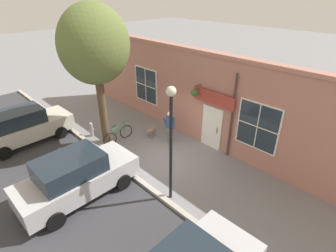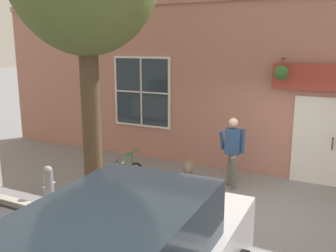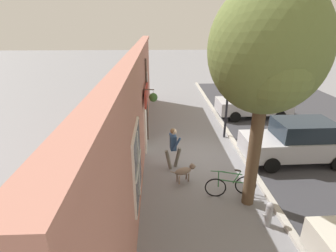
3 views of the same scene
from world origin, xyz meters
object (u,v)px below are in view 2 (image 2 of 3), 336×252
object	(u,v)px
pedestrian_walking	(233,145)
fire_hydrant	(49,183)
leaning_bicycle	(123,184)
dog_on_leash	(188,168)

from	to	relation	value
pedestrian_walking	fire_hydrant	bearing A→B (deg)	-52.49
leaning_bicycle	fire_hydrant	xyz separation A→B (m)	(0.70, -1.43, 0.02)
pedestrian_walking	dog_on_leash	bearing A→B (deg)	-69.24
dog_on_leash	leaning_bicycle	size ratio (longest dim) A/B	0.57
dog_on_leash	fire_hydrant	size ratio (longest dim) A/B	1.28
pedestrian_walking	dog_on_leash	distance (m)	1.18
dog_on_leash	fire_hydrant	distance (m)	3.15
pedestrian_walking	leaning_bicycle	distance (m)	2.65
pedestrian_walking	leaning_bicycle	world-z (taller)	pedestrian_walking
pedestrian_walking	leaning_bicycle	xyz separation A→B (m)	(1.80, -1.84, -0.63)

